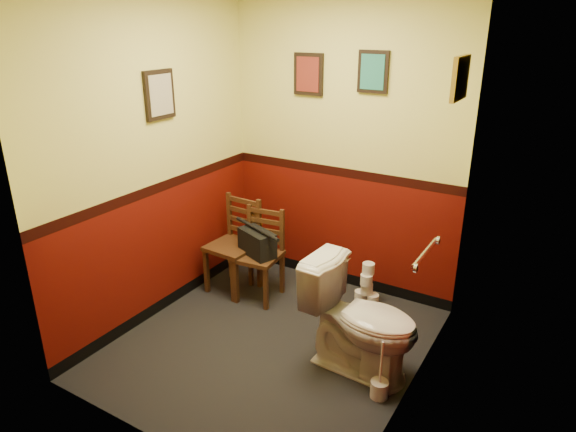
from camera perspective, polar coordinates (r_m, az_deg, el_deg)
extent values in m
cube|color=black|center=(4.20, -1.81, -13.92)|extent=(2.20, 2.40, 0.00)
cube|color=#560D07|center=(4.61, 6.15, 7.74)|extent=(2.20, 0.00, 2.70)
cube|color=#560D07|center=(2.73, -15.88, -2.59)|extent=(2.20, 0.00, 2.70)
cube|color=#560D07|center=(4.27, -14.61, 6.10)|extent=(0.00, 2.40, 2.70)
cube|color=#560D07|center=(3.16, 14.92, 0.79)|extent=(0.00, 2.40, 2.70)
cylinder|color=silver|center=(3.54, 14.96, -3.96)|extent=(0.03, 0.50, 0.03)
cylinder|color=silver|center=(3.32, 14.03, -5.64)|extent=(0.02, 0.06, 0.06)
cylinder|color=silver|center=(3.76, 16.36, -2.61)|extent=(0.02, 0.06, 0.06)
cube|color=black|center=(4.65, 2.30, 15.46)|extent=(0.28, 0.03, 0.36)
cube|color=maroon|center=(4.64, 2.19, 15.45)|extent=(0.22, 0.01, 0.30)
cube|color=black|center=(4.39, 9.45, 15.52)|extent=(0.26, 0.03, 0.34)
cube|color=#25766D|center=(4.37, 9.36, 15.51)|extent=(0.20, 0.01, 0.28)
cube|color=black|center=(4.23, -14.10, 12.93)|extent=(0.03, 0.30, 0.38)
cube|color=tan|center=(4.22, -13.93, 12.93)|extent=(0.01, 0.24, 0.31)
cube|color=olive|center=(3.58, 18.61, 14.32)|extent=(0.03, 0.34, 0.28)
cube|color=tan|center=(3.59, 18.34, 14.35)|extent=(0.01, 0.28, 0.22)
imported|color=white|center=(3.74, 8.18, -11.42)|extent=(0.87, 0.52, 0.82)
cylinder|color=silver|center=(3.72, 10.10, -18.41)|extent=(0.12, 0.12, 0.12)
cylinder|color=silver|center=(3.59, 10.32, -15.89)|extent=(0.02, 0.02, 0.35)
cube|color=#59331A|center=(4.76, -6.20, -3.41)|extent=(0.43, 0.43, 0.04)
cube|color=#59331A|center=(4.85, -9.05, -5.99)|extent=(0.04, 0.04, 0.44)
cube|color=#59331A|center=(5.08, -6.36, -4.52)|extent=(0.04, 0.04, 0.44)
cube|color=#59331A|center=(4.64, -5.81, -7.15)|extent=(0.04, 0.04, 0.44)
cube|color=#59331A|center=(4.88, -3.17, -5.54)|extent=(0.04, 0.04, 0.44)
cube|color=#59331A|center=(4.91, -6.53, 0.15)|extent=(0.04, 0.04, 0.44)
cube|color=#59331A|center=(4.70, -3.24, -0.72)|extent=(0.04, 0.04, 0.44)
cube|color=#59331A|center=(4.85, -4.87, -1.62)|extent=(0.33, 0.04, 0.04)
cube|color=#59331A|center=(4.81, -4.91, -0.55)|extent=(0.33, 0.04, 0.04)
cube|color=#59331A|center=(4.78, -4.95, 0.55)|extent=(0.33, 0.04, 0.04)
cube|color=#59331A|center=(4.74, -4.98, 1.65)|extent=(0.33, 0.04, 0.04)
cube|color=#59331A|center=(4.62, -3.41, -4.47)|extent=(0.42, 0.42, 0.04)
cube|color=#59331A|center=(4.66, -6.13, -7.17)|extent=(0.04, 0.04, 0.41)
cube|color=#59331A|center=(4.92, -4.15, -5.53)|extent=(0.04, 0.04, 0.41)
cube|color=#59331A|center=(4.52, -2.48, -8.05)|extent=(0.04, 0.04, 0.41)
cube|color=#59331A|center=(4.78, -0.66, -6.30)|extent=(0.04, 0.04, 0.41)
cube|color=#59331A|center=(4.75, -4.26, -1.05)|extent=(0.04, 0.04, 0.41)
cube|color=#59331A|center=(4.61, -0.65, -1.71)|extent=(0.04, 0.04, 0.41)
cube|color=#59331A|center=(4.72, -2.46, -2.66)|extent=(0.31, 0.06, 0.04)
cube|color=#59331A|center=(4.68, -2.48, -1.63)|extent=(0.31, 0.06, 0.04)
cube|color=#59331A|center=(4.65, -2.50, -0.59)|extent=(0.31, 0.06, 0.04)
cube|color=#59331A|center=(4.62, -2.52, 0.47)|extent=(0.31, 0.06, 0.04)
cube|color=black|center=(4.57, -3.45, -2.99)|extent=(0.40, 0.30, 0.23)
cylinder|color=black|center=(4.51, -3.48, -1.42)|extent=(0.31, 0.15, 0.03)
cylinder|color=silver|center=(4.76, 8.06, -8.80)|extent=(0.11, 0.11, 0.10)
cylinder|color=silver|center=(4.73, 9.39, -9.14)|extent=(0.11, 0.11, 0.10)
cylinder|color=silver|center=(4.69, 8.74, -7.98)|extent=(0.11, 0.11, 0.10)
cylinder|color=silver|center=(4.62, 8.71, -7.01)|extent=(0.11, 0.11, 0.10)
cylinder|color=silver|center=(4.60, 8.92, -5.78)|extent=(0.11, 0.11, 0.10)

